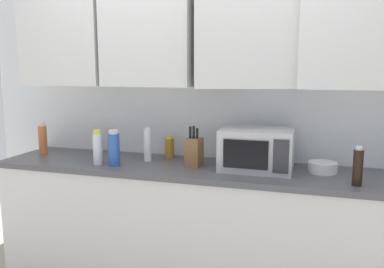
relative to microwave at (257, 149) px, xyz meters
The scene contains 12 objects.
wall_back_with_cabinets 0.74m from the microwave, 157.33° to the left, with size 3.69×0.52×2.60m.
counter_run 0.75m from the microwave, behind, with size 2.82×0.63×0.90m.
microwave is the anchor object (origin of this frame).
knife_block 0.44m from the microwave, behind, with size 0.11×0.13×0.29m.
bottle_clear_tall 1.12m from the microwave, behind, with size 0.07×0.07×0.25m.
bottle_soy_dark 0.65m from the microwave, 18.81° to the right, with size 0.06×0.06×0.24m.
bottle_white_jar 0.81m from the microwave, behind, with size 0.06×0.06×0.25m.
bottle_blue_cleaner 1.00m from the microwave, 169.70° to the right, with size 0.08×0.08×0.26m.
bottle_red_sauce 1.30m from the microwave, behind, with size 0.07×0.07×0.20m.
bottle_spice_jar 1.72m from the microwave, behind, with size 0.07×0.07×0.25m.
bottle_amber_vinegar 0.71m from the microwave, 167.09° to the left, with size 0.07×0.07×0.17m.
bowl_ceramic_small 0.44m from the microwave, ahead, with size 0.19×0.19×0.07m, color silver.
Camera 1 is at (0.81, -2.93, 1.58)m, focal length 37.31 mm.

